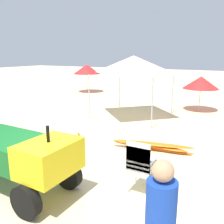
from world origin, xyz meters
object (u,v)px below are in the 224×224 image
object	(u,v)px
stacked_plastic_chairs	(140,163)
beach_umbrella_left	(87,69)
beach_umbrella_mid	(201,83)
utility_cart	(20,155)
surfboard_pile	(152,146)
popup_canopy	(134,65)
traffic_cone_near	(79,139)

from	to	relation	value
stacked_plastic_chairs	beach_umbrella_left	bearing A→B (deg)	128.88
beach_umbrella_left	beach_umbrella_mid	xyz separation A→B (m)	(8.20, -2.30, -0.27)
utility_cart	stacked_plastic_chairs	distance (m)	2.39
stacked_plastic_chairs	surfboard_pile	bearing A→B (deg)	104.04
beach_umbrella_left	beach_umbrella_mid	distance (m)	8.52
utility_cart	beach_umbrella_left	distance (m)	13.23
popup_canopy	traffic_cone_near	size ratio (longest dim) A/B	5.68
stacked_plastic_chairs	beach_umbrella_mid	world-z (taller)	beach_umbrella_mid
stacked_plastic_chairs	popup_canopy	xyz separation A→B (m)	(-2.68, 5.63, 1.62)
surfboard_pile	popup_canopy	distance (m)	4.48
surfboard_pile	beach_umbrella_mid	size ratio (longest dim) A/B	1.47
surfboard_pile	popup_canopy	size ratio (longest dim) A/B	0.88
utility_cart	surfboard_pile	bearing A→B (deg)	65.21
utility_cart	beach_umbrella_left	bearing A→B (deg)	118.72
beach_umbrella_mid	beach_umbrella_left	bearing A→B (deg)	164.35
utility_cart	surfboard_pile	size ratio (longest dim) A/B	1.03
stacked_plastic_chairs	utility_cart	bearing A→B (deg)	-153.64
utility_cart	beach_umbrella_mid	size ratio (longest dim) A/B	1.52
beach_umbrella_left	traffic_cone_near	distance (m)	10.94
stacked_plastic_chairs	beach_umbrella_mid	bearing A→B (deg)	91.95
beach_umbrella_left	traffic_cone_near	world-z (taller)	beach_umbrella_left
stacked_plastic_chairs	surfboard_pile	distance (m)	2.45
beach_umbrella_left	traffic_cone_near	xyz separation A→B (m)	(5.93, -9.08, -1.40)
surfboard_pile	beach_umbrella_left	distance (m)	11.49
utility_cart	beach_umbrella_mid	xyz separation A→B (m)	(1.86, 9.28, 0.60)
popup_canopy	traffic_cone_near	world-z (taller)	popup_canopy
popup_canopy	beach_umbrella_left	world-z (taller)	popup_canopy
stacked_plastic_chairs	popup_canopy	distance (m)	6.45
stacked_plastic_chairs	traffic_cone_near	bearing A→B (deg)	150.61
utility_cart	popup_canopy	world-z (taller)	popup_canopy
utility_cart	popup_canopy	size ratio (longest dim) A/B	0.92
popup_canopy	beach_umbrella_left	distance (m)	7.61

